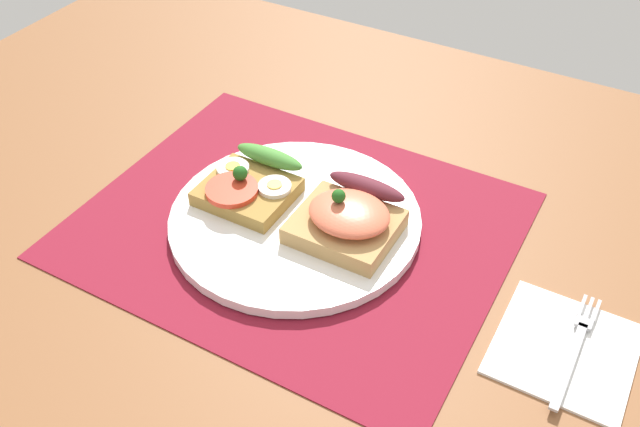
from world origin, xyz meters
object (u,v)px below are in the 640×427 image
object	(u,v)px
sandwich_egg_tomato	(250,184)
napkin	(565,348)
sandwich_salmon	(348,218)
fork	(576,346)
plate	(295,219)

from	to	relation	value
sandwich_egg_tomato	napkin	size ratio (longest dim) A/B	0.83
sandwich_egg_tomato	napkin	bearing A→B (deg)	-5.22
sandwich_egg_tomato	sandwich_salmon	xyz separation A→B (cm)	(12.00, -0.36, 0.58)
sandwich_salmon	fork	distance (cm)	24.15
plate	napkin	xyz separation A→B (cm)	(29.13, -2.54, -0.56)
plate	sandwich_egg_tomato	size ratio (longest dim) A/B	2.63
sandwich_salmon	napkin	xyz separation A→B (cm)	(23.10, -2.85, -3.03)
napkin	fork	size ratio (longest dim) A/B	0.88
plate	napkin	size ratio (longest dim) A/B	2.18
sandwich_egg_tomato	fork	world-z (taller)	sandwich_egg_tomato
fork	sandwich_egg_tomato	bearing A→B (deg)	175.33
fork	napkin	bearing A→B (deg)	-160.28
sandwich_salmon	napkin	size ratio (longest dim) A/B	0.85
plate	fork	distance (cm)	29.99
plate	sandwich_egg_tomato	bearing A→B (deg)	173.59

